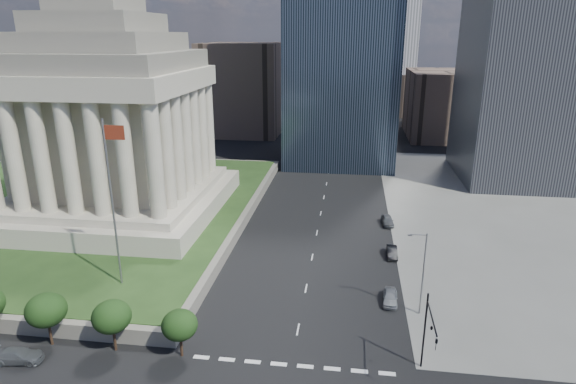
% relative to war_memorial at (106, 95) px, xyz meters
% --- Properties ---
extents(ground, '(500.00, 500.00, 0.00)m').
position_rel_war_memorial_xyz_m(ground, '(34.00, 52.00, -21.40)').
color(ground, black).
rests_on(ground, ground).
extents(plaza_terrace, '(66.00, 70.00, 1.80)m').
position_rel_war_memorial_xyz_m(plaza_terrace, '(-11.00, 2.00, -20.50)').
color(plaza_terrace, slate).
rests_on(plaza_terrace, ground).
extents(plaza_lawn, '(64.00, 68.00, 0.10)m').
position_rel_war_memorial_xyz_m(plaza_lawn, '(-11.00, 2.00, -19.55)').
color(plaza_lawn, '#233D19').
rests_on(plaza_lawn, plaza_terrace).
extents(war_memorial, '(34.00, 34.00, 39.00)m').
position_rel_war_memorial_xyz_m(war_memorial, '(0.00, 0.00, 0.00)').
color(war_memorial, '#ABA690').
rests_on(war_memorial, plaza_lawn).
extents(flagpole, '(2.52, 0.24, 20.00)m').
position_rel_war_memorial_xyz_m(flagpole, '(12.17, -24.00, -8.29)').
color(flagpole, slate).
rests_on(flagpole, plaza_lawn).
extents(midrise_glass, '(26.00, 26.00, 60.00)m').
position_rel_war_memorial_xyz_m(midrise_glass, '(36.00, 47.00, 8.60)').
color(midrise_glass, black).
rests_on(midrise_glass, ground).
extents(building_filler_ne, '(20.00, 30.00, 20.00)m').
position_rel_war_memorial_xyz_m(building_filler_ne, '(66.00, 82.00, -11.40)').
color(building_filler_ne, brown).
rests_on(building_filler_ne, ground).
extents(building_filler_nw, '(24.00, 30.00, 28.00)m').
position_rel_war_memorial_xyz_m(building_filler_nw, '(4.00, 82.00, -7.40)').
color(building_filler_nw, brown).
rests_on(building_filler_nw, ground).
extents(traffic_signal_ne, '(0.30, 5.74, 8.00)m').
position_rel_war_memorial_xyz_m(traffic_signal_ne, '(46.50, -34.30, -16.15)').
color(traffic_signal_ne, black).
rests_on(traffic_signal_ne, ground).
extents(street_lamp_north, '(2.13, 0.22, 10.00)m').
position_rel_war_memorial_xyz_m(street_lamp_north, '(47.33, -23.00, -15.74)').
color(street_lamp_north, slate).
rests_on(street_lamp_north, ground).
extents(suv_grey, '(4.98, 2.49, 1.39)m').
position_rel_war_memorial_xyz_m(suv_grey, '(7.43, -37.00, -20.71)').
color(suv_grey, '#5C5F63').
rests_on(suv_grey, ground).
extents(parked_sedan_near, '(1.98, 4.35, 1.45)m').
position_rel_war_memorial_xyz_m(parked_sedan_near, '(44.29, -21.02, -20.68)').
color(parked_sedan_near, '#92959A').
rests_on(parked_sedan_near, ground).
extents(parked_sedan_mid, '(4.11, 1.44, 1.35)m').
position_rel_war_memorial_xyz_m(parked_sedan_mid, '(45.41, -8.18, -20.72)').
color(parked_sedan_mid, black).
rests_on(parked_sedan_mid, ground).
extents(parked_sedan_far, '(4.62, 2.17, 1.53)m').
position_rel_war_memorial_xyz_m(parked_sedan_far, '(45.50, 4.13, -20.64)').
color(parked_sedan_far, '#4E5155').
rests_on(parked_sedan_far, ground).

